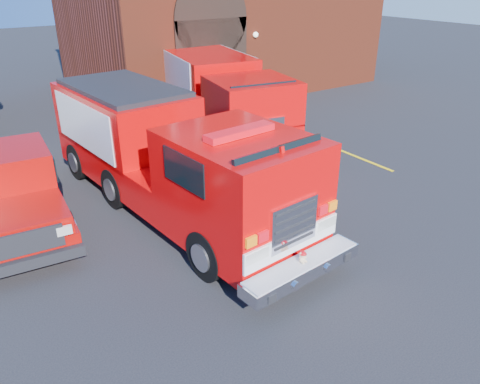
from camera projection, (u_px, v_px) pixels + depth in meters
ground at (214, 220)px, 12.20m from camera, size 100.00×100.00×0.00m
parking_stripe_near at (358, 157)px, 16.26m from camera, size 0.12×3.00×0.01m
parking_stripe_mid at (301, 135)px, 18.49m from camera, size 0.12×3.00×0.01m
parking_stripe_far at (256, 117)px, 20.72m from camera, size 0.12×3.00×0.01m
fire_station at (218, 3)px, 25.34m from camera, size 15.20×10.20×8.45m
fire_engine at (168, 155)px, 12.20m from camera, size 3.52×9.90×2.99m
pickup_truck at (8, 187)px, 11.78m from camera, size 2.78×6.45×2.05m
secondary_truck at (218, 93)px, 18.13m from camera, size 4.34×9.31×2.91m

